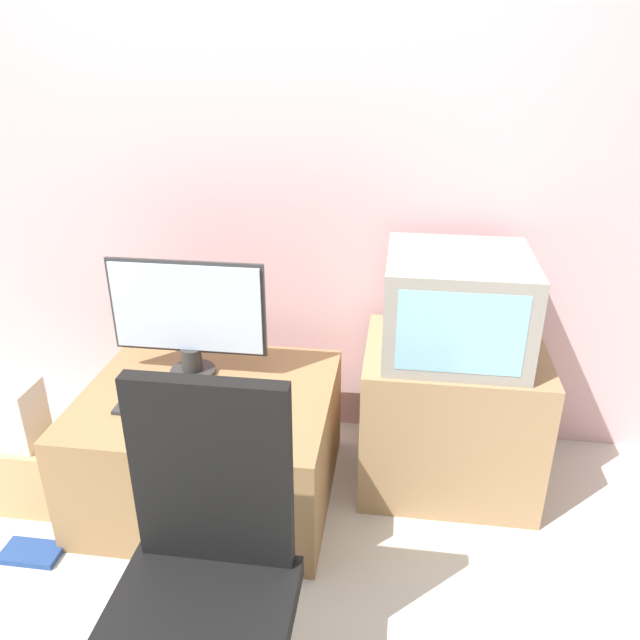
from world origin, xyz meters
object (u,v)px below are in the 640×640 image
cardboard_box_lower (25,472)px  office_chair (204,599)px  crt_tv (456,305)px  keyboard (160,408)px  book (32,553)px  mouse (221,413)px  main_monitor (188,316)px

cardboard_box_lower → office_chair: bearing=-36.4°
office_chair → crt_tv: bearing=59.1°
keyboard → office_chair: bearing=-62.1°
keyboard → book: keyboard is taller
mouse → cardboard_box_lower: bearing=-179.8°
main_monitor → crt_tv: bearing=4.9°
keyboard → mouse: 0.23m
main_monitor → crt_tv: size_ratio=1.17×
cardboard_box_lower → mouse: bearing=0.2°
book → main_monitor: bearing=50.5°
crt_tv → office_chair: size_ratio=0.54×
keyboard → mouse: bearing=-3.4°
main_monitor → office_chair: size_ratio=0.63×
crt_tv → cardboard_box_lower: size_ratio=1.81×
keyboard → book: bearing=-146.3°
keyboard → mouse: mouse is taller
keyboard → crt_tv: crt_tv is taller
book → keyboard: bearing=33.7°
keyboard → book: (-0.44, -0.29, -0.48)m
main_monitor → mouse: size_ratio=10.86×
keyboard → cardboard_box_lower: (-0.60, -0.02, -0.34)m
book → office_chair: bearing=-28.8°
main_monitor → keyboard: 0.38m
crt_tv → cardboard_box_lower: crt_tv is taller
main_monitor → keyboard: bearing=-96.9°
keyboard → crt_tv: 1.17m
keyboard → cardboard_box_lower: size_ratio=1.12×
mouse → crt_tv: 0.97m
keyboard → crt_tv: bearing=19.0°
office_chair → cardboard_box_lower: bearing=143.6°
mouse → book: bearing=-157.6°
mouse → main_monitor: bearing=124.5°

